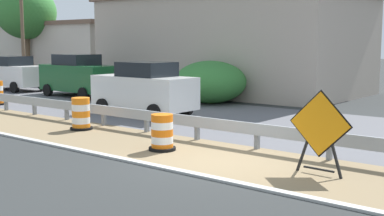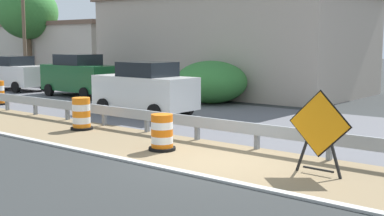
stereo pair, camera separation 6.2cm
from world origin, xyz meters
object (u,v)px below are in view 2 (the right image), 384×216
at_px(warning_sign_diamond, 319,128).
at_px(utility_pole_mid, 24,25).
at_px(traffic_barrel_nearest, 162,134).
at_px(car_mid_far_lane, 14,73).
at_px(traffic_barrel_close, 81,115).
at_px(car_distant_c, 80,75).
at_px(car_lead_far_lane, 145,89).

height_order(warning_sign_diamond, utility_pole_mid, utility_pole_mid).
height_order(traffic_barrel_nearest, car_mid_far_lane, car_mid_far_lane).
height_order(traffic_barrel_close, utility_pole_mid, utility_pole_mid).
bearing_deg(traffic_barrel_nearest, car_distant_c, 60.06).
xyz_separation_m(traffic_barrel_close, utility_pole_mid, (9.57, 18.11, 3.56)).
height_order(traffic_barrel_nearest, traffic_barrel_close, traffic_barrel_close).
height_order(traffic_barrel_close, car_mid_far_lane, car_mid_far_lane).
relative_size(warning_sign_diamond, car_mid_far_lane, 0.39).
distance_m(traffic_barrel_nearest, utility_pole_mid, 24.83).
bearing_deg(traffic_barrel_close, traffic_barrel_nearest, -99.25).
xyz_separation_m(car_mid_far_lane, car_distant_c, (0.18, -6.03, 0.09)).
bearing_deg(utility_pole_mid, car_distant_c, -107.39).
xyz_separation_m(warning_sign_diamond, traffic_barrel_nearest, (-0.27, 4.32, -0.60)).
xyz_separation_m(traffic_barrel_nearest, traffic_barrel_close, (0.69, 4.21, 0.05)).
distance_m(traffic_barrel_nearest, car_mid_far_lane, 19.73).
bearing_deg(car_mid_far_lane, car_lead_far_lane, -13.19).
bearing_deg(traffic_barrel_close, car_distant_c, 51.75).
height_order(traffic_barrel_nearest, utility_pole_mid, utility_pole_mid).
height_order(car_mid_far_lane, utility_pole_mid, utility_pole_mid).
bearing_deg(car_distant_c, traffic_barrel_close, -36.82).
distance_m(car_mid_far_lane, utility_pole_mid, 5.91).
bearing_deg(utility_pole_mid, warning_sign_diamond, -110.55).
height_order(warning_sign_diamond, car_mid_far_lane, car_mid_far_lane).
bearing_deg(warning_sign_diamond, traffic_barrel_nearest, -83.81).
xyz_separation_m(car_distant_c, utility_pole_mid, (3.10, 9.90, 2.93)).
bearing_deg(car_mid_far_lane, traffic_barrel_nearest, -22.90).
bearing_deg(traffic_barrel_nearest, utility_pole_mid, 65.32).
relative_size(warning_sign_diamond, car_distant_c, 0.40).
xyz_separation_m(car_mid_far_lane, utility_pole_mid, (3.28, 3.87, 3.02)).
height_order(car_mid_far_lane, car_distant_c, car_distant_c).
relative_size(traffic_barrel_nearest, traffic_barrel_close, 0.91).
bearing_deg(traffic_barrel_nearest, car_mid_far_lane, 69.30).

